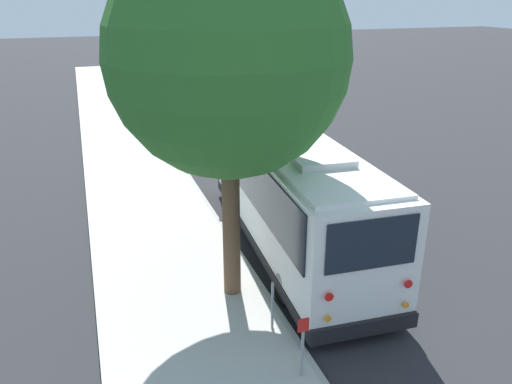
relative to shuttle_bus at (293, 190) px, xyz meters
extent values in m
plane|color=#28282B|center=(0.79, -0.02, -1.80)|extent=(160.00, 160.00, 0.00)
cube|color=#B2AFA8|center=(0.79, 3.59, -1.73)|extent=(80.00, 3.87, 0.15)
cube|color=#9D9A94|center=(0.79, 1.59, -1.73)|extent=(80.00, 0.14, 0.15)
cube|color=white|center=(0.00, 0.00, -0.11)|extent=(9.17, 2.98, 2.81)
cube|color=black|center=(0.00, 0.00, -1.37)|extent=(9.22, 3.03, 0.28)
cube|color=black|center=(0.00, 0.00, 0.51)|extent=(8.44, 3.02, 1.34)
cube|color=black|center=(4.53, -0.29, 0.51)|extent=(0.17, 2.11, 1.41)
cube|color=black|center=(-4.53, 0.29, 0.61)|extent=(0.15, 1.93, 1.07)
cube|color=black|center=(4.53, -0.29, 1.16)|extent=(0.15, 1.73, 0.22)
cube|color=white|center=(0.00, 0.00, 1.34)|extent=(8.60, 2.72, 0.10)
cube|color=silver|center=(-1.61, 0.10, 1.46)|extent=(1.74, 1.47, 0.20)
cube|color=black|center=(4.56, -0.29, -1.33)|extent=(0.26, 2.43, 0.36)
cube|color=black|center=(-4.55, 0.29, -1.33)|extent=(0.26, 2.43, 0.36)
cylinder|color=red|center=(-4.54, 1.16, -0.39)|extent=(0.04, 0.18, 0.18)
cylinder|color=orange|center=(-4.54, 1.16, -0.89)|extent=(0.04, 0.14, 0.14)
cylinder|color=red|center=(-4.65, -0.57, -0.39)|extent=(0.04, 0.18, 0.18)
cylinder|color=orange|center=(-4.65, -0.57, -0.89)|extent=(0.04, 0.14, 0.14)
cube|color=white|center=(4.66, 0.51, -1.16)|extent=(0.06, 0.32, 0.18)
cube|color=white|center=(4.55, -1.10, -1.16)|extent=(0.06, 0.32, 0.18)
cube|color=black|center=(4.32, 1.08, 0.78)|extent=(0.07, 0.10, 0.24)
cylinder|color=black|center=(2.74, 0.88, -1.27)|extent=(1.08, 0.37, 1.06)
cylinder|color=slate|center=(2.74, 0.88, -1.27)|extent=(0.50, 0.35, 0.48)
cylinder|color=black|center=(2.60, -1.22, -1.27)|extent=(1.08, 0.37, 1.06)
cylinder|color=slate|center=(2.60, -1.22, -1.27)|extent=(0.50, 0.35, 0.48)
cylinder|color=black|center=(-2.46, 1.21, -1.27)|extent=(1.08, 0.37, 1.06)
cylinder|color=slate|center=(-2.46, 1.21, -1.27)|extent=(0.50, 0.35, 0.48)
cylinder|color=black|center=(-2.59, -0.89, -1.27)|extent=(1.08, 0.37, 1.06)
cylinder|color=slate|center=(-2.59, -0.89, -1.27)|extent=(0.50, 0.35, 0.48)
cube|color=#A8AAAF|center=(12.80, 0.40, -1.33)|extent=(4.35, 1.87, 0.62)
cube|color=black|center=(12.69, 0.39, -0.78)|extent=(2.10, 1.53, 0.48)
cube|color=#A8AAAF|center=(12.69, 0.39, -0.54)|extent=(2.01, 1.49, 0.05)
cube|color=black|center=(14.96, 0.51, -1.55)|extent=(0.16, 1.60, 0.20)
cube|color=black|center=(10.65, 0.28, -1.55)|extent=(0.16, 1.60, 0.20)
cylinder|color=black|center=(14.11, 1.21, -1.49)|extent=(0.64, 0.23, 0.63)
cylinder|color=slate|center=(14.11, 1.21, -1.49)|extent=(0.29, 0.23, 0.28)
cylinder|color=black|center=(14.19, -0.28, -1.49)|extent=(0.64, 0.23, 0.63)
cylinder|color=slate|center=(14.19, -0.28, -1.49)|extent=(0.29, 0.23, 0.28)
cylinder|color=black|center=(11.42, 1.07, -1.49)|extent=(0.64, 0.23, 0.63)
cylinder|color=slate|center=(11.42, 1.07, -1.49)|extent=(0.29, 0.23, 0.28)
cylinder|color=black|center=(11.50, -0.42, -1.49)|extent=(0.64, 0.23, 0.63)
cylinder|color=slate|center=(11.50, -0.42, -1.49)|extent=(0.29, 0.23, 0.28)
cube|color=black|center=(19.03, 0.60, -1.31)|extent=(4.41, 2.05, 0.65)
cube|color=black|center=(18.92, 0.59, -0.74)|extent=(2.14, 1.65, 0.48)
cube|color=black|center=(18.92, 0.59, -0.50)|extent=(2.05, 1.61, 0.05)
cube|color=black|center=(21.19, 0.76, -1.53)|extent=(0.20, 1.70, 0.20)
cube|color=black|center=(16.86, 0.45, -1.53)|extent=(0.20, 1.70, 0.20)
cylinder|color=black|center=(20.32, 1.50, -1.47)|extent=(0.68, 0.25, 0.67)
cylinder|color=slate|center=(20.32, 1.50, -1.47)|extent=(0.32, 0.24, 0.30)
cylinder|color=black|center=(20.44, -0.10, -1.47)|extent=(0.68, 0.25, 0.67)
cylinder|color=slate|center=(20.44, -0.10, -1.47)|extent=(0.32, 0.24, 0.30)
cylinder|color=black|center=(17.62, 1.31, -1.47)|extent=(0.68, 0.25, 0.67)
cylinder|color=slate|center=(17.62, 1.31, -1.47)|extent=(0.32, 0.24, 0.30)
cylinder|color=black|center=(17.73, -0.29, -1.47)|extent=(0.68, 0.25, 0.67)
cylinder|color=slate|center=(17.73, -0.29, -1.47)|extent=(0.32, 0.24, 0.30)
cylinder|color=brown|center=(-1.82, 2.32, 0.24)|extent=(0.41, 0.41, 3.79)
sphere|color=#2D6B28|center=(-1.82, 2.32, 3.90)|extent=(5.03, 5.03, 5.03)
cylinder|color=gray|center=(-5.04, 1.93, -1.15)|extent=(0.06, 0.06, 1.01)
cube|color=red|center=(-5.04, 1.93, -0.50)|extent=(0.02, 0.22, 0.28)
cylinder|color=gray|center=(-3.49, 1.93, -1.08)|extent=(0.06, 0.06, 1.14)
cube|color=silver|center=(-0.60, -3.17, -1.80)|extent=(2.40, 0.14, 0.01)
cube|color=silver|center=(5.40, -3.17, -1.80)|extent=(2.40, 0.14, 0.01)
camera|label=1|loc=(-11.83, 5.21, 5.11)|focal=35.00mm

